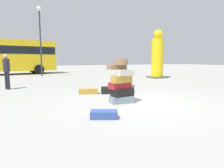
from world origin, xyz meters
TOP-DOWN VIEW (x-y plane):
  - ground_plane at (0.00, 0.00)m, footprint 80.00×80.00m
  - suitcase_tower at (-0.43, 0.12)m, footprint 0.80×0.59m
  - suitcase_tan_foreground_near at (-1.00, 2.10)m, footprint 0.81×0.44m
  - suitcase_charcoal_right_side at (0.61, 1.74)m, footprint 0.67×0.49m
  - suitcase_navy_left_side at (-1.53, -1.25)m, footprint 0.72×0.54m
  - suitcase_black_behind_tower at (-0.21, 1.85)m, footprint 0.63×0.43m
  - person_bearded_onlooker at (-4.18, 4.75)m, footprint 0.30×0.31m
  - yellow_dummy_statue at (5.76, 6.85)m, footprint 1.23×1.23m
  - lamp_post at (-2.33, 11.91)m, footprint 0.36×0.36m

SIDE VIEW (x-z plane):
  - ground_plane at x=0.00m, z-range 0.00..0.00m
  - suitcase_navy_left_side at x=-1.53m, z-range 0.00..0.18m
  - suitcase_tan_foreground_near at x=-1.00m, z-range 0.00..0.22m
  - suitcase_black_behind_tower at x=-0.21m, z-range 0.00..0.28m
  - suitcase_charcoal_right_side at x=0.61m, z-range 0.00..0.31m
  - suitcase_tower at x=-0.43m, z-range -0.08..1.34m
  - person_bearded_onlooker at x=-4.18m, z-range 0.16..1.81m
  - yellow_dummy_statue at x=5.76m, z-range -0.21..3.40m
  - lamp_post at x=-2.33m, z-range 0.91..6.60m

